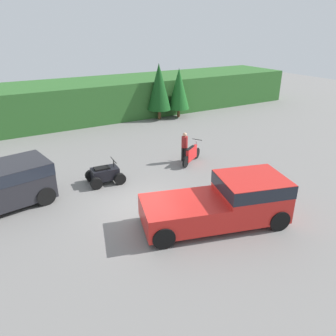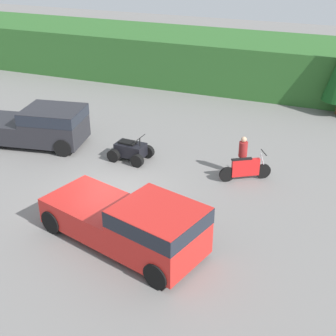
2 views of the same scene
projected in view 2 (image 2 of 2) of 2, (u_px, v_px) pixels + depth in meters
name	position (u px, v px, depth m)	size (l,w,h in m)	color
ground_plane	(111.00, 197.00, 18.03)	(80.00, 80.00, 0.00)	slate
hillside_backdrop	(225.00, 60.00, 30.56)	(44.00, 6.00, 3.00)	#2D6028
pickup_truck_red	(135.00, 223.00, 14.71)	(5.99, 3.64, 1.85)	red
pickup_truck_second	(34.00, 125.00, 22.01)	(6.20, 3.22, 1.85)	#232328
dirt_bike	(245.00, 169.00, 19.03)	(1.91, 1.27, 1.19)	black
quad_atv	(131.00, 151.00, 20.71)	(1.83, 1.34, 1.14)	black
rider_person	(243.00, 154.00, 19.21)	(0.49, 0.49, 1.73)	black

